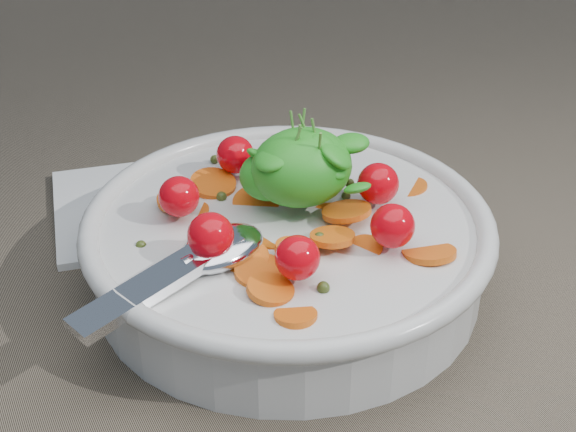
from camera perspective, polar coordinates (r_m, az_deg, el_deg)
name	(u,v)px	position (r m, az deg, el deg)	size (l,w,h in m)	color
ground	(257,292)	(0.62, -2.25, -5.41)	(6.00, 6.00, 0.00)	#756753
bowl	(288,243)	(0.61, -0.01, -1.91)	(0.33, 0.31, 0.13)	silver
napkin	(158,204)	(0.73, -9.22, 0.88)	(0.18, 0.16, 0.01)	white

